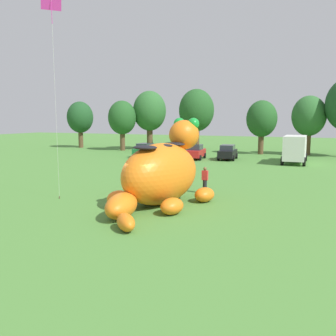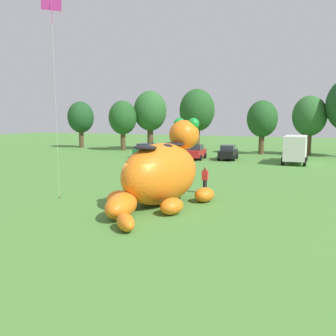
{
  "view_description": "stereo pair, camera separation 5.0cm",
  "coord_description": "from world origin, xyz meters",
  "px_view_note": "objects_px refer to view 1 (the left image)",
  "views": [
    {
      "loc": [
        8.69,
        -16.82,
        4.75
      ],
      "look_at": [
        0.65,
        2.31,
        1.89
      ],
      "focal_mm": 38.5,
      "sensor_mm": 36.0,
      "label": 1
    },
    {
      "loc": [
        8.73,
        -16.8,
        4.75
      ],
      "look_at": [
        0.65,
        2.31,
        1.89
      ],
      "focal_mm": 38.5,
      "sensor_mm": 36.0,
      "label": 2
    }
  ],
  "objects_px": {
    "car_red": "(195,152)",
    "spectator_mid_field": "(152,154)",
    "giant_inflatable_creature": "(161,173)",
    "car_black": "(228,152)",
    "tethered_flying_kite": "(51,0)",
    "car_yellow": "(172,150)",
    "car_green": "(145,150)",
    "box_truck": "(295,148)",
    "spectator_by_cars": "(177,162)",
    "spectator_near_inflatable": "(205,180)"
  },
  "relations": [
    {
      "from": "car_red",
      "to": "spectator_mid_field",
      "type": "distance_m",
      "value": 5.53
    },
    {
      "from": "giant_inflatable_creature",
      "to": "car_black",
      "type": "xyz_separation_m",
      "value": [
        -1.7,
        22.89,
        -0.89
      ]
    },
    {
      "from": "car_black",
      "to": "tethered_flying_kite",
      "type": "bearing_deg",
      "value": -100.33
    },
    {
      "from": "car_yellow",
      "to": "car_black",
      "type": "distance_m",
      "value": 6.98
    },
    {
      "from": "car_black",
      "to": "spectator_mid_field",
      "type": "distance_m",
      "value": 8.93
    },
    {
      "from": "car_green",
      "to": "tethered_flying_kite",
      "type": "distance_m",
      "value": 25.8
    },
    {
      "from": "car_black",
      "to": "tethered_flying_kite",
      "type": "distance_m",
      "value": 26.65
    },
    {
      "from": "giant_inflatable_creature",
      "to": "box_truck",
      "type": "height_order",
      "value": "giant_inflatable_creature"
    },
    {
      "from": "giant_inflatable_creature",
      "to": "spectator_by_cars",
      "type": "bearing_deg",
      "value": 107.22
    },
    {
      "from": "car_green",
      "to": "spectator_by_cars",
      "type": "distance_m",
      "value": 12.74
    },
    {
      "from": "car_green",
      "to": "car_yellow",
      "type": "height_order",
      "value": "same"
    },
    {
      "from": "car_yellow",
      "to": "spectator_mid_field",
      "type": "relative_size",
      "value": 2.47
    },
    {
      "from": "car_green",
      "to": "box_truck",
      "type": "xyz_separation_m",
      "value": [
        17.46,
        0.77,
        0.74
      ]
    },
    {
      "from": "spectator_by_cars",
      "to": "car_green",
      "type": "bearing_deg",
      "value": 129.36
    },
    {
      "from": "car_green",
      "to": "tethered_flying_kite",
      "type": "xyz_separation_m",
      "value": [
        5.65,
        -22.93,
        10.4
      ]
    },
    {
      "from": "tethered_flying_kite",
      "to": "box_truck",
      "type": "bearing_deg",
      "value": 63.51
    },
    {
      "from": "car_green",
      "to": "spectator_mid_field",
      "type": "height_order",
      "value": "car_green"
    },
    {
      "from": "car_green",
      "to": "spectator_mid_field",
      "type": "xyz_separation_m",
      "value": [
        2.7,
        -3.86,
        -0.01
      ]
    },
    {
      "from": "car_black",
      "to": "spectator_by_cars",
      "type": "relative_size",
      "value": 2.47
    },
    {
      "from": "car_black",
      "to": "spectator_near_inflatable",
      "type": "height_order",
      "value": "car_black"
    },
    {
      "from": "car_yellow",
      "to": "car_red",
      "type": "distance_m",
      "value": 3.54
    },
    {
      "from": "car_yellow",
      "to": "spectator_by_cars",
      "type": "height_order",
      "value": "car_yellow"
    },
    {
      "from": "car_black",
      "to": "spectator_by_cars",
      "type": "xyz_separation_m",
      "value": [
        -1.97,
        -11.06,
        -0.01
      ]
    },
    {
      "from": "giant_inflatable_creature",
      "to": "car_red",
      "type": "height_order",
      "value": "giant_inflatable_creature"
    },
    {
      "from": "car_red",
      "to": "spectator_mid_field",
      "type": "bearing_deg",
      "value": -132.59
    },
    {
      "from": "spectator_near_inflatable",
      "to": "spectator_mid_field",
      "type": "xyz_separation_m",
      "value": [
        -10.52,
        14.28,
        0.0
      ]
    },
    {
      "from": "car_black",
      "to": "spectator_near_inflatable",
      "type": "bearing_deg",
      "value": -80.71
    },
    {
      "from": "spectator_mid_field",
      "to": "tethered_flying_kite",
      "type": "bearing_deg",
      "value": -81.19
    },
    {
      "from": "car_green",
      "to": "car_yellow",
      "type": "bearing_deg",
      "value": 22.71
    },
    {
      "from": "box_truck",
      "to": "tethered_flying_kite",
      "type": "relative_size",
      "value": 0.52
    },
    {
      "from": "box_truck",
      "to": "tethered_flying_kite",
      "type": "xyz_separation_m",
      "value": [
        -11.81,
        -23.7,
        9.66
      ]
    },
    {
      "from": "car_yellow",
      "to": "car_black",
      "type": "bearing_deg",
      "value": -0.62
    },
    {
      "from": "car_green",
      "to": "car_yellow",
      "type": "xyz_separation_m",
      "value": [
        3.07,
        1.28,
        0.0
      ]
    },
    {
      "from": "box_truck",
      "to": "giant_inflatable_creature",
      "type": "bearing_deg",
      "value": -104.28
    },
    {
      "from": "giant_inflatable_creature",
      "to": "car_black",
      "type": "relative_size",
      "value": 2.27
    },
    {
      "from": "box_truck",
      "to": "car_green",
      "type": "bearing_deg",
      "value": -177.48
    },
    {
      "from": "car_yellow",
      "to": "tethered_flying_kite",
      "type": "distance_m",
      "value": 26.48
    },
    {
      "from": "spectator_near_inflatable",
      "to": "spectator_mid_field",
      "type": "bearing_deg",
      "value": 126.37
    },
    {
      "from": "spectator_near_inflatable",
      "to": "spectator_mid_field",
      "type": "height_order",
      "value": "same"
    },
    {
      "from": "car_yellow",
      "to": "box_truck",
      "type": "distance_m",
      "value": 14.42
    },
    {
      "from": "car_yellow",
      "to": "car_black",
      "type": "xyz_separation_m",
      "value": [
        6.98,
        -0.08,
        0.0
      ]
    },
    {
      "from": "box_truck",
      "to": "tethered_flying_kite",
      "type": "bearing_deg",
      "value": -116.49
    },
    {
      "from": "car_green",
      "to": "car_black",
      "type": "distance_m",
      "value": 10.12
    },
    {
      "from": "car_yellow",
      "to": "tethered_flying_kite",
      "type": "height_order",
      "value": "tethered_flying_kite"
    },
    {
      "from": "car_green",
      "to": "box_truck",
      "type": "bearing_deg",
      "value": 2.52
    },
    {
      "from": "car_yellow",
      "to": "tethered_flying_kite",
      "type": "bearing_deg",
      "value": -83.91
    },
    {
      "from": "car_red",
      "to": "spectator_by_cars",
      "type": "distance_m",
      "value": 10.19
    },
    {
      "from": "giant_inflatable_creature",
      "to": "spectator_mid_field",
      "type": "distance_m",
      "value": 20.01
    },
    {
      "from": "car_yellow",
      "to": "box_truck",
      "type": "relative_size",
      "value": 0.66
    },
    {
      "from": "car_red",
      "to": "spectator_near_inflatable",
      "type": "bearing_deg",
      "value": -69.73
    }
  ]
}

